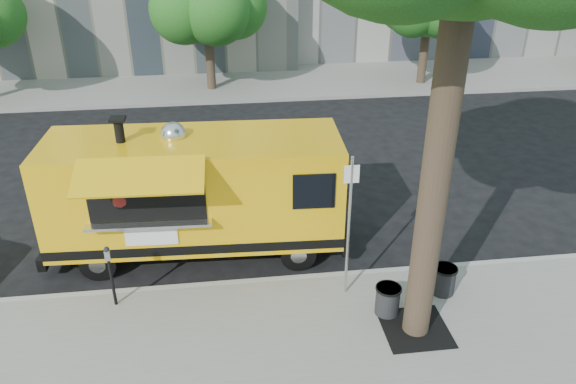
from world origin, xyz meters
The scene contains 9 objects.
ground centered at (0.00, 0.00, 0.00)m, with size 120.00×120.00×0.00m, color black.
curb centered at (0.00, -0.93, 0.07)m, with size 60.00×0.14×0.16m, color #999993.
far_sidewalk centered at (0.00, 13.50, 0.07)m, with size 60.00×5.00×0.15m, color gray.
tree_well centered at (2.60, -2.80, 0.15)m, with size 1.20×1.20×0.02m, color black.
sign_post centered at (1.55, -1.55, 1.85)m, with size 0.28×0.06×3.00m.
parking_meter centered at (-3.00, -1.35, 0.98)m, with size 0.11×0.11×1.33m.
food_truck centered at (-1.41, 0.57, 1.53)m, with size 6.70×3.19×3.26m.
trash_bin_left centered at (2.20, -2.28, 0.47)m, with size 0.50×0.50×0.60m.
trash_bin_right centered at (3.50, -1.81, 0.47)m, with size 0.50×0.50×0.60m.
Camera 1 is at (-0.77, -10.46, 7.22)m, focal length 35.00 mm.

